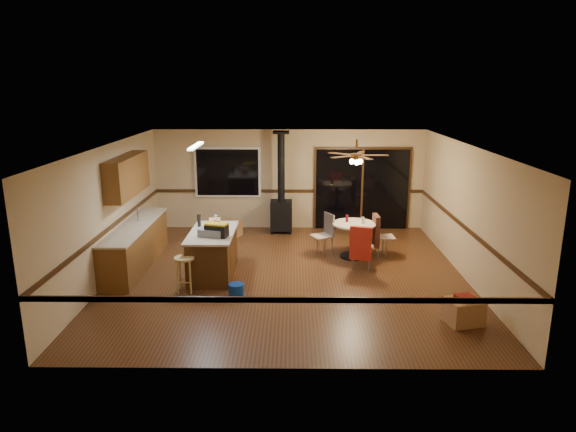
{
  "coord_description": "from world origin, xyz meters",
  "views": [
    {
      "loc": [
        0.1,
        -9.7,
        3.75
      ],
      "look_at": [
        0.0,
        0.3,
        1.15
      ],
      "focal_mm": 32.0,
      "sensor_mm": 36.0,
      "label": 1
    }
  ],
  "objects_px": {
    "kitchen_island": "(213,253)",
    "box_corner_a": "(464,311)",
    "chair_right": "(377,231)",
    "dining_table": "(354,234)",
    "box_corner_b": "(461,312)",
    "toolbox_black": "(217,231)",
    "bar_stool": "(185,274)",
    "toolbox_grey": "(211,233)",
    "box_under_window": "(230,228)",
    "wood_stove": "(281,205)",
    "blue_bucket": "(236,290)",
    "chair_near": "(361,243)",
    "chair_left": "(326,229)"
  },
  "relations": [
    {
      "from": "chair_left",
      "to": "box_under_window",
      "type": "xyz_separation_m",
      "value": [
        -2.32,
        1.47,
        -0.39
      ]
    },
    {
      "from": "kitchen_island",
      "to": "box_corner_a",
      "type": "height_order",
      "value": "kitchen_island"
    },
    {
      "from": "chair_right",
      "to": "box_corner_a",
      "type": "bearing_deg",
      "value": -74.85
    },
    {
      "from": "kitchen_island",
      "to": "box_corner_a",
      "type": "bearing_deg",
      "value": -25.93
    },
    {
      "from": "wood_stove",
      "to": "dining_table",
      "type": "bearing_deg",
      "value": -49.64
    },
    {
      "from": "toolbox_grey",
      "to": "blue_bucket",
      "type": "xyz_separation_m",
      "value": [
        0.54,
        -0.77,
        -0.86
      ]
    },
    {
      "from": "kitchen_island",
      "to": "chair_right",
      "type": "distance_m",
      "value": 3.65
    },
    {
      "from": "kitchen_island",
      "to": "chair_left",
      "type": "xyz_separation_m",
      "value": [
        2.33,
        1.27,
        0.14
      ]
    },
    {
      "from": "kitchen_island",
      "to": "chair_left",
      "type": "height_order",
      "value": "chair_left"
    },
    {
      "from": "box_corner_a",
      "to": "box_corner_b",
      "type": "relative_size",
      "value": 1.31
    },
    {
      "from": "bar_stool",
      "to": "blue_bucket",
      "type": "relative_size",
      "value": 2.37
    },
    {
      "from": "box_corner_b",
      "to": "box_corner_a",
      "type": "bearing_deg",
      "value": -72.76
    },
    {
      "from": "bar_stool",
      "to": "box_corner_a",
      "type": "distance_m",
      "value": 4.89
    },
    {
      "from": "kitchen_island",
      "to": "bar_stool",
      "type": "xyz_separation_m",
      "value": [
        -0.39,
        -0.87,
        -0.12
      ]
    },
    {
      "from": "chair_left",
      "to": "chair_near",
      "type": "distance_m",
      "value": 1.21
    },
    {
      "from": "wood_stove",
      "to": "blue_bucket",
      "type": "bearing_deg",
      "value": -99.92
    },
    {
      "from": "chair_near",
      "to": "box_corner_b",
      "type": "distance_m",
      "value": 2.7
    },
    {
      "from": "toolbox_black",
      "to": "box_corner_a",
      "type": "bearing_deg",
      "value": -23.09
    },
    {
      "from": "toolbox_black",
      "to": "bar_stool",
      "type": "xyz_separation_m",
      "value": [
        -0.53,
        -0.55,
        -0.68
      ]
    },
    {
      "from": "wood_stove",
      "to": "toolbox_grey",
      "type": "height_order",
      "value": "wood_stove"
    },
    {
      "from": "chair_right",
      "to": "toolbox_black",
      "type": "bearing_deg",
      "value": -155.87
    },
    {
      "from": "box_corner_b",
      "to": "blue_bucket",
      "type": "bearing_deg",
      "value": 165.35
    },
    {
      "from": "kitchen_island",
      "to": "chair_right",
      "type": "height_order",
      "value": "chair_right"
    },
    {
      "from": "dining_table",
      "to": "chair_near",
      "type": "xyz_separation_m",
      "value": [
        0.04,
        -0.87,
        0.06
      ]
    },
    {
      "from": "dining_table",
      "to": "chair_left",
      "type": "bearing_deg",
      "value": 166.15
    },
    {
      "from": "kitchen_island",
      "to": "blue_bucket",
      "type": "bearing_deg",
      "value": -61.67
    },
    {
      "from": "toolbox_grey",
      "to": "chair_near",
      "type": "height_order",
      "value": "toolbox_grey"
    },
    {
      "from": "kitchen_island",
      "to": "box_corner_b",
      "type": "relative_size",
      "value": 4.12
    },
    {
      "from": "dining_table",
      "to": "chair_right",
      "type": "relative_size",
      "value": 1.35
    },
    {
      "from": "kitchen_island",
      "to": "dining_table",
      "type": "distance_m",
      "value": 3.15
    },
    {
      "from": "toolbox_black",
      "to": "chair_right",
      "type": "relative_size",
      "value": 0.6
    },
    {
      "from": "dining_table",
      "to": "blue_bucket",
      "type": "bearing_deg",
      "value": -137.09
    },
    {
      "from": "blue_bucket",
      "to": "chair_left",
      "type": "distance_m",
      "value": 2.97
    },
    {
      "from": "toolbox_grey",
      "to": "box_under_window",
      "type": "distance_m",
      "value": 3.14
    },
    {
      "from": "bar_stool",
      "to": "box_corner_b",
      "type": "height_order",
      "value": "bar_stool"
    },
    {
      "from": "toolbox_grey",
      "to": "chair_right",
      "type": "distance_m",
      "value": 3.74
    },
    {
      "from": "dining_table",
      "to": "box_corner_a",
      "type": "distance_m",
      "value": 3.54
    },
    {
      "from": "chair_left",
      "to": "box_corner_a",
      "type": "bearing_deg",
      "value": -59.26
    },
    {
      "from": "box_corner_b",
      "to": "toolbox_grey",
      "type": "bearing_deg",
      "value": 157.82
    },
    {
      "from": "dining_table",
      "to": "box_corner_b",
      "type": "height_order",
      "value": "dining_table"
    },
    {
      "from": "bar_stool",
      "to": "box_under_window",
      "type": "distance_m",
      "value": 3.63
    },
    {
      "from": "dining_table",
      "to": "box_under_window",
      "type": "relative_size",
      "value": 1.88
    },
    {
      "from": "toolbox_grey",
      "to": "chair_right",
      "type": "height_order",
      "value": "toolbox_grey"
    },
    {
      "from": "kitchen_island",
      "to": "bar_stool",
      "type": "height_order",
      "value": "kitchen_island"
    },
    {
      "from": "dining_table",
      "to": "chair_right",
      "type": "bearing_deg",
      "value": 4.87
    },
    {
      "from": "box_corner_b",
      "to": "chair_right",
      "type": "bearing_deg",
      "value": 105.11
    },
    {
      "from": "kitchen_island",
      "to": "box_corner_a",
      "type": "distance_m",
      "value": 4.84
    },
    {
      "from": "chair_near",
      "to": "box_corner_a",
      "type": "bearing_deg",
      "value": -60.0
    },
    {
      "from": "toolbox_black",
      "to": "bar_stool",
      "type": "relative_size",
      "value": 0.63
    },
    {
      "from": "kitchen_island",
      "to": "wood_stove",
      "type": "distance_m",
      "value": 3.33
    }
  ]
}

